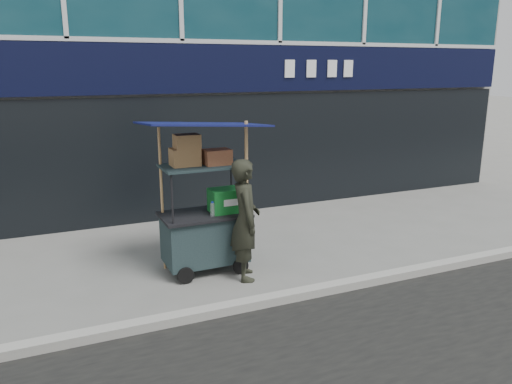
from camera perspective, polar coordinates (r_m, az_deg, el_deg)
name	(u,v)px	position (r m, az deg, el deg)	size (l,w,h in m)	color
ground	(269,297)	(6.71, 1.47, -11.90)	(80.00, 80.00, 0.00)	slate
curb	(275,299)	(6.53, 2.22, -12.13)	(80.00, 0.18, 0.12)	#97968E
vendor_cart	(206,219)	(7.31, -5.77, -3.04)	(1.70, 1.21, 2.27)	black
vendor_man	(245,220)	(6.99, -1.22, -3.19)	(0.63, 0.41, 1.73)	black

